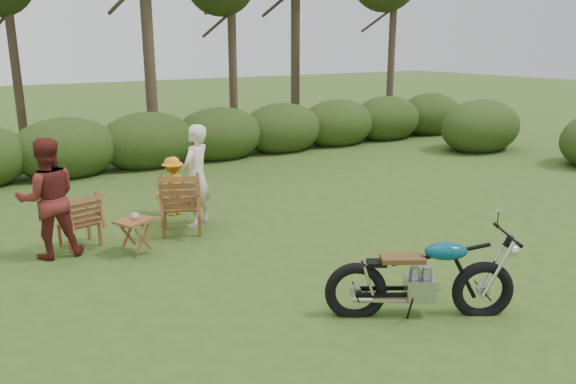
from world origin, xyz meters
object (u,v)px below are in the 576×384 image
lawn_chair_left (81,246)px  adult_b (55,256)px  motorcycle (418,314)px  lawn_chair_right (182,232)px  child (175,214)px  side_table (135,237)px  adult_a (198,225)px  cup (135,216)px

lawn_chair_left → adult_b: (-0.43, -0.23, 0.00)m
motorcycle → adult_b: 5.38m
lawn_chair_right → child: (0.26, 1.03, 0.00)m
lawn_chair_left → side_table: side_table is taller
lawn_chair_right → lawn_chair_left: (-1.60, 0.23, 0.00)m
adult_a → child: bearing=-117.8°
motorcycle → child: 5.37m
adult_b → motorcycle: bearing=131.8°
adult_a → child: (-0.12, 0.82, 0.00)m
lawn_chair_right → cup: bearing=51.4°
motorcycle → lawn_chair_left: bearing=153.3°
side_table → adult_b: (-1.08, 0.55, -0.27)m
lawn_chair_left → cup: 1.16m
adult_a → lawn_chair_left: bearing=-36.6°
lawn_chair_right → adult_a: size_ratio=0.60×
adult_a → child: size_ratio=1.63×
side_table → adult_a: bearing=29.8°
motorcycle → lawn_chair_left: size_ratio=2.38×
side_table → cup: (0.02, 0.03, 0.31)m
side_table → adult_b: bearing=153.2°
lawn_chair_left → adult_a: 1.98m
motorcycle → child: bearing=131.5°
side_table → child: (1.21, 1.58, -0.27)m
lawn_chair_left → side_table: size_ratio=1.63×
lawn_chair_left → adult_b: bearing=16.5°
lawn_chair_right → side_table: size_ratio=1.99×
lawn_chair_right → lawn_chair_left: bearing=14.2°
side_table → adult_b: adult_b is taller
cup → adult_b: (-1.11, 0.52, -0.58)m
side_table → child: size_ratio=0.50×
motorcycle → cup: (-2.20, 3.73, 0.58)m
lawn_chair_left → child: child is taller
lawn_chair_left → adult_a: (1.98, -0.01, 0.00)m
cup → child: size_ratio=0.10×
motorcycle → side_table: 4.32m
lawn_chair_right → lawn_chair_left: size_ratio=1.22×
lawn_chair_left → cup: cup is taller
cup → adult_b: bearing=155.0°
motorcycle → adult_a: bearing=131.9°
adult_a → side_table: bearing=-6.4°
cup → child: bearing=52.5°
adult_a → lawn_chair_right: bearing=-6.4°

